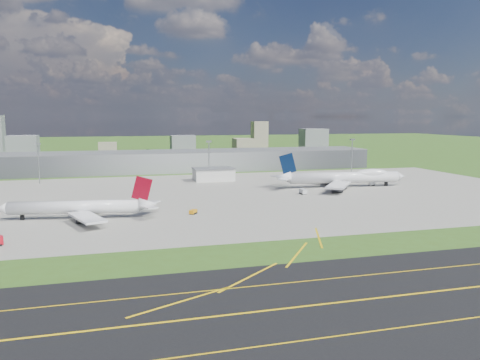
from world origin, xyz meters
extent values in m
plane|color=#38591C|center=(0.00, 150.00, 0.00)|extent=(1400.00, 1400.00, 0.00)
cube|color=black|center=(0.00, -110.00, 0.03)|extent=(1400.00, 60.00, 0.06)
cube|color=gray|center=(10.00, 40.00, 0.04)|extent=(360.00, 190.00, 0.08)
cube|color=gray|center=(0.00, 165.00, 7.50)|extent=(300.00, 42.00, 15.00)
cube|color=silver|center=(10.00, 100.00, 4.00)|extent=(26.00, 16.00, 8.00)
cylinder|color=gray|center=(-100.00, 115.00, 12.50)|extent=(0.70, 0.70, 25.00)
cube|color=gray|center=(-100.00, 115.00, 25.30)|extent=(3.50, 2.00, 1.20)
cylinder|color=gray|center=(10.00, 115.00, 12.50)|extent=(0.70, 0.70, 25.00)
cube|color=gray|center=(10.00, 115.00, 25.30)|extent=(3.50, 2.00, 1.20)
cylinder|color=gray|center=(120.00, 115.00, 12.50)|extent=(0.70, 0.70, 25.00)
cube|color=gray|center=(120.00, 115.00, 25.30)|extent=(3.50, 2.00, 1.20)
cylinder|color=silver|center=(-70.39, -0.71, 5.02)|extent=(53.14, 13.89, 5.48)
cone|color=silver|center=(-98.77, 3.90, 5.02)|extent=(5.38, 6.14, 5.48)
cone|color=silver|center=(-40.65, -5.53, 5.75)|extent=(8.09, 6.58, 5.48)
cube|color=maroon|center=(-72.19, -0.41, 3.32)|extent=(43.21, 9.17, 1.19)
cube|color=silver|center=(-64.81, -14.80, 3.38)|extent=(16.10, 25.10, 0.82)
cube|color=silver|center=(-60.64, 10.90, 3.38)|extent=(21.37, 23.58, 0.82)
cube|color=maroon|center=(-42.91, -5.17, 12.32)|extent=(9.05, 1.91, 11.03)
cylinder|color=#38383D|center=(-66.46, -11.05, 1.64)|extent=(5.42, 3.69, 2.92)
cylinder|color=#38383D|center=(-63.39, 7.87, 1.64)|extent=(5.42, 3.69, 2.92)
cube|color=black|center=(-65.64, -5.64, 1.14)|extent=(1.62, 1.32, 2.28)
cube|color=black|center=(-64.32, 2.47, 1.14)|extent=(1.62, 1.32, 2.28)
cube|color=black|center=(-91.11, 2.66, 1.14)|extent=(1.62, 1.32, 2.28)
cylinder|color=silver|center=(80.07, 50.52, 5.95)|extent=(67.45, 14.13, 6.71)
cone|color=silver|center=(116.11, 46.49, 5.95)|extent=(6.12, 7.27, 6.71)
cone|color=silver|center=(42.41, 54.73, 6.82)|extent=(9.35, 7.63, 6.71)
cube|color=#1D41A0|center=(82.22, 50.28, 3.87)|extent=(55.00, 8.85, 1.41)
ellipsoid|color=silver|center=(97.41, 48.58, 7.97)|extent=(22.09, 9.06, 6.04)
cube|color=silver|center=(72.24, 67.93, 4.01)|extent=(21.03, 31.58, 0.97)
cube|color=silver|center=(68.59, 35.26, 4.01)|extent=(25.76, 30.09, 0.97)
cube|color=#061532|center=(45.10, 54.43, 14.72)|extent=(10.78, 1.74, 13.08)
cylinder|color=#38383D|center=(75.56, 60.82, 1.95)|extent=(6.30, 4.10, 3.46)
cylinder|color=#38383D|center=(70.55, 72.28, 1.95)|extent=(6.30, 4.10, 3.46)
cylinder|color=#38383D|center=(73.39, 41.46, 1.95)|extent=(6.30, 4.10, 3.46)
cylinder|color=#38383D|center=(65.98, 31.40, 1.95)|extent=(6.30, 4.10, 3.46)
cube|color=black|center=(74.15, 56.08, 1.35)|extent=(1.87, 1.48, 2.71)
cube|color=black|center=(73.07, 46.40, 1.35)|extent=(1.87, 1.48, 2.71)
cube|color=black|center=(106.96, 47.51, 1.35)|extent=(1.87, 1.48, 2.71)
cube|color=orange|center=(-21.17, -4.04, 1.21)|extent=(4.09, 4.45, 1.56)
cube|color=black|center=(-21.17, -4.04, 0.43)|extent=(3.84, 4.05, 0.70)
cube|color=silver|center=(45.82, 32.44, 1.67)|extent=(2.51, 5.64, 2.47)
cube|color=black|center=(45.82, 32.44, 0.43)|extent=(2.63, 4.80, 0.70)
cube|color=white|center=(99.22, 51.05, 1.42)|extent=(4.89, 3.62, 1.97)
cube|color=black|center=(99.22, 51.05, 0.43)|extent=(4.31, 3.46, 0.70)
cube|color=slate|center=(-140.00, 300.00, 12.00)|extent=(28.00, 22.00, 24.00)
cube|color=gray|center=(-60.00, 340.00, 7.00)|extent=(20.00, 18.00, 14.00)
cube|color=slate|center=(20.00, 310.00, 11.00)|extent=(26.00, 20.00, 22.00)
cube|color=gray|center=(100.00, 350.00, 8.00)|extent=(22.00, 24.00, 16.00)
cube|color=slate|center=(180.00, 320.00, 14.00)|extent=(30.00, 22.00, 28.00)
cube|color=gray|center=(140.00, 410.00, 18.00)|extent=(20.00, 18.00, 36.00)
cylinder|color=#382314|center=(-110.00, 265.00, 1.50)|extent=(0.70, 0.70, 3.00)
sphere|color=black|center=(-110.00, 265.00, 4.88)|extent=(6.75, 6.75, 6.75)
cylinder|color=#382314|center=(-20.00, 280.00, 1.80)|extent=(0.70, 0.70, 3.60)
sphere|color=black|center=(-20.00, 280.00, 5.85)|extent=(8.10, 8.10, 8.10)
cylinder|color=#382314|center=(70.00, 275.00, 1.70)|extent=(0.70, 0.70, 3.40)
sphere|color=black|center=(70.00, 275.00, 5.53)|extent=(7.65, 7.65, 7.65)
cylinder|color=#382314|center=(160.00, 285.00, 1.40)|extent=(0.70, 0.70, 2.80)
sphere|color=black|center=(160.00, 285.00, 4.55)|extent=(6.30, 6.30, 6.30)
camera|label=1|loc=(-53.91, -202.82, 42.28)|focal=35.00mm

